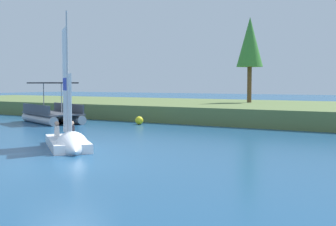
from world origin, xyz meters
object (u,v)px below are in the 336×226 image
pontoon_boat (52,113)px  channel_buoy (139,120)px  shoreline_tree_left (250,43)px  sailboat (70,141)px

pontoon_boat → channel_buoy: (5.89, 2.08, -0.42)m
shoreline_tree_left → pontoon_boat: bearing=-125.2°
sailboat → pontoon_boat: size_ratio=1.02×
shoreline_tree_left → channel_buoy: shoreline_tree_left is taller
sailboat → pontoon_boat: sailboat is taller
pontoon_boat → channel_buoy: size_ratio=11.10×
pontoon_boat → channel_buoy: bearing=41.9°
shoreline_tree_left → channel_buoy: 12.86m
shoreline_tree_left → pontoon_boat: (-9.22, -13.07, -5.37)m
sailboat → channel_buoy: bearing=150.7°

